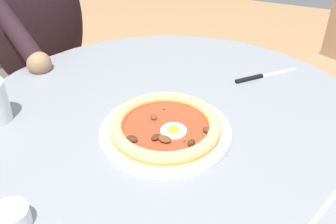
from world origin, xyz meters
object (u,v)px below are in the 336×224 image
at_px(cafe_chair_diner, 31,57).
at_px(diner_person, 46,71).
at_px(dining_table, 170,173).
at_px(ramekin_capers, 11,217).
at_px(steak_knife, 258,77).
at_px(fork_utensil, 330,202).
at_px(pizza_on_plate, 166,128).

bearing_deg(cafe_chair_diner, diner_person, 57.93).
bearing_deg(dining_table, diner_person, -121.35).
relative_size(dining_table, ramekin_capers, 16.38).
bearing_deg(steak_knife, fork_utensil, 26.19).
bearing_deg(pizza_on_plate, dining_table, 166.49).
distance_m(fork_utensil, diner_person, 1.13).
distance_m(dining_table, pizza_on_plate, 0.16).
bearing_deg(diner_person, fork_utensil, 63.33).
bearing_deg(ramekin_capers, pizza_on_plate, 154.15).
relative_size(fork_utensil, diner_person, 0.15).
height_order(pizza_on_plate, diner_person, diner_person).
bearing_deg(ramekin_capers, steak_knife, 154.25).
bearing_deg(cafe_chair_diner, steak_knife, 79.46).
distance_m(steak_knife, diner_person, 0.83).
xyz_separation_m(dining_table, ramekin_capers, (0.35, -0.16, 0.16)).
height_order(fork_utensil, cafe_chair_diner, cafe_chair_diner).
xyz_separation_m(pizza_on_plate, diner_person, (-0.42, -0.64, -0.20)).
xyz_separation_m(fork_utensil, cafe_chair_diner, (-0.58, -1.13, -0.19)).
xyz_separation_m(pizza_on_plate, ramekin_capers, (0.33, -0.16, 0.00)).
height_order(dining_table, steak_knife, steak_knife).
distance_m(diner_person, cafe_chair_diner, 0.15).
bearing_deg(pizza_on_plate, cafe_chair_diner, -122.71).
height_order(pizza_on_plate, steak_knife, pizza_on_plate).
distance_m(dining_table, cafe_chair_diner, 0.91).
height_order(steak_knife, fork_utensil, steak_knife).
distance_m(pizza_on_plate, diner_person, 0.79).
height_order(dining_table, fork_utensil, fork_utensil).
height_order(pizza_on_plate, cafe_chair_diner, cafe_chair_diner).
relative_size(ramekin_capers, cafe_chair_diner, 0.07).
height_order(steak_knife, ramekin_capers, ramekin_capers).
bearing_deg(fork_utensil, pizza_on_plate, -103.71).
height_order(ramekin_capers, cafe_chair_diner, cafe_chair_diner).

